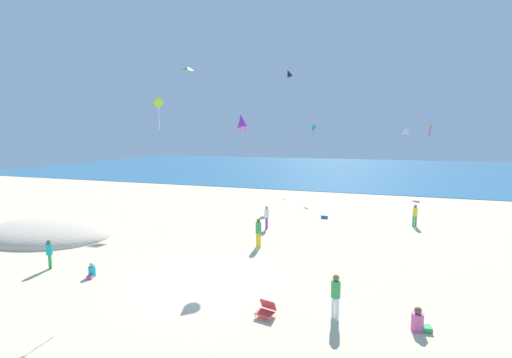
% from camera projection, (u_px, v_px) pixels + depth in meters
% --- Properties ---
extents(ground_plane, '(120.00, 120.00, 0.00)m').
position_uv_depth(ground_plane, '(269.00, 226.00, 24.77)').
color(ground_plane, beige).
extents(ocean_water, '(120.00, 60.00, 0.05)m').
position_uv_depth(ocean_water, '(332.00, 168.00, 68.60)').
color(ocean_water, teal).
rests_on(ocean_water, ground_plane).
extents(dune_mound, '(9.17, 6.42, 2.05)m').
position_uv_depth(dune_mound, '(46.00, 235.00, 22.55)').
color(dune_mound, beige).
rests_on(dune_mound, ground_plane).
extents(beach_chair_far_right, '(0.71, 0.74, 0.58)m').
position_uv_depth(beach_chair_far_right, '(266.00, 309.00, 12.31)').
color(beach_chair_far_right, '#D13D3D').
rests_on(beach_chair_far_right, ground_plane).
extents(cooler_box, '(0.54, 0.35, 0.26)m').
position_uv_depth(cooler_box, '(324.00, 217.00, 27.07)').
color(cooler_box, '#2D56B7').
rests_on(cooler_box, ground_plane).
extents(person_0, '(0.46, 0.46, 1.72)m').
position_uv_depth(person_0, '(258.00, 231.00, 19.91)').
color(person_0, yellow).
rests_on(person_0, ground_plane).
extents(person_1, '(0.41, 0.41, 1.45)m').
position_uv_depth(person_1, '(49.00, 252.00, 16.67)').
color(person_1, green).
rests_on(person_1, ground_plane).
extents(person_2, '(0.69, 0.43, 0.83)m').
position_uv_depth(person_2, '(419.00, 322.00, 11.40)').
color(person_2, '#D8599E').
rests_on(person_2, ground_plane).
extents(person_3, '(0.36, 0.36, 1.65)m').
position_uv_depth(person_3, '(267.00, 216.00, 23.86)').
color(person_3, purple).
rests_on(person_3, ground_plane).
extents(person_4, '(0.41, 0.41, 1.60)m').
position_uv_depth(person_4, '(415.00, 214.00, 24.49)').
color(person_4, green).
rests_on(person_4, ground_plane).
extents(person_5, '(0.46, 0.46, 1.66)m').
position_uv_depth(person_5, '(336.00, 294.00, 12.04)').
color(person_5, white).
rests_on(person_5, ground_plane).
extents(person_6, '(0.45, 0.59, 0.66)m').
position_uv_depth(person_6, '(92.00, 272.00, 15.78)').
color(person_6, '#19ADB2').
rests_on(person_6, ground_plane).
extents(kite_purple, '(1.17, 1.13, 1.33)m').
position_uv_depth(kite_purple, '(242.00, 121.00, 19.27)').
color(kite_purple, purple).
extents(kite_green, '(1.02, 1.00, 1.13)m').
position_uv_depth(kite_green, '(187.00, 69.00, 31.70)').
color(kite_green, green).
extents(kite_black, '(1.11, 0.97, 1.40)m').
position_uv_depth(kite_black, '(289.00, 73.00, 39.37)').
color(kite_black, black).
extents(kite_white, '(1.15, 1.14, 1.58)m').
position_uv_depth(kite_white, '(406.00, 130.00, 40.11)').
color(kite_white, white).
extents(kite_teal, '(0.68, 0.61, 1.58)m').
position_uv_depth(kite_teal, '(314.00, 128.00, 37.55)').
color(kite_teal, '#1EADAD').
extents(kite_blue, '(0.37, 0.44, 0.75)m').
position_uv_depth(kite_blue, '(431.00, 117.00, 11.45)').
color(kite_blue, blue).
extents(kite_lime, '(0.36, 0.52, 1.62)m').
position_uv_depth(kite_lime, '(159.00, 105.00, 17.15)').
color(kite_lime, '#99DB33').
extents(kite_pink, '(0.21, 0.59, 1.31)m').
position_uv_depth(kite_pink, '(293.00, 139.00, 40.75)').
color(kite_pink, pink).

